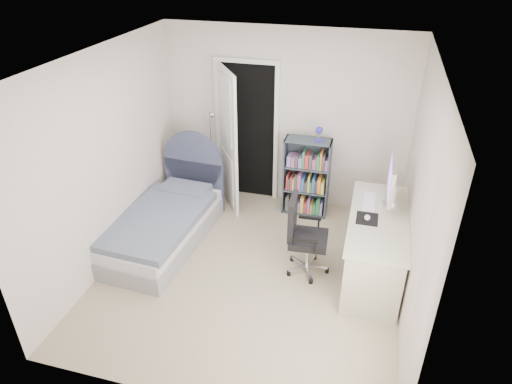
% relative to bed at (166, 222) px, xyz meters
% --- Properties ---
extents(room_shell, '(3.50, 3.70, 2.60)m').
position_rel_bed_xyz_m(room_shell, '(1.23, -0.35, 0.98)').
color(room_shell, gray).
rests_on(room_shell, ground).
extents(door, '(0.92, 0.71, 2.06)m').
position_rel_bed_xyz_m(door, '(0.56, 1.21, 0.77)').
color(door, black).
rests_on(door, ground).
extents(bed, '(1.01, 1.97, 1.18)m').
position_rel_bed_xyz_m(bed, '(0.00, 0.00, 0.00)').
color(bed, gray).
rests_on(bed, ground).
extents(nightstand, '(0.38, 0.38, 0.57)m').
position_rel_bed_xyz_m(nightstand, '(-0.17, 1.18, 0.10)').
color(nightstand, tan).
rests_on(nightstand, ground).
extents(floor_lamp, '(0.19, 0.19, 1.34)m').
position_rel_bed_xyz_m(floor_lamp, '(0.19, 1.28, 0.28)').
color(floor_lamp, silver).
rests_on(floor_lamp, ground).
extents(bookcase, '(0.63, 0.27, 1.33)m').
position_rel_bed_xyz_m(bookcase, '(1.62, 1.14, 0.25)').
color(bookcase, '#3A454F').
rests_on(bookcase, ground).
extents(desk, '(0.64, 1.60, 1.31)m').
position_rel_bed_xyz_m(desk, '(2.61, 0.00, 0.16)').
color(desk, beige).
rests_on(desk, ground).
extents(office_chair, '(0.51, 0.52, 0.98)m').
position_rel_bed_xyz_m(office_chair, '(1.79, -0.15, 0.27)').
color(office_chair, silver).
rests_on(office_chair, ground).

